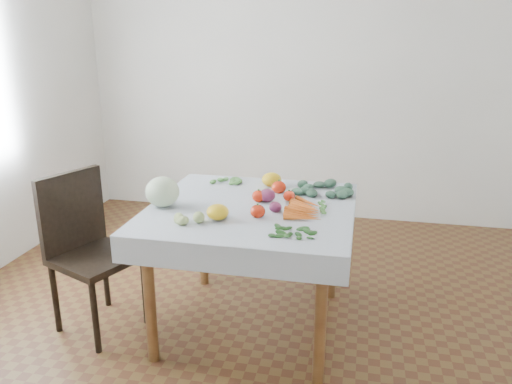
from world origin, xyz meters
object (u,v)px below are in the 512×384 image
chair (86,241)px  heirloom_back (272,180)px  cabbage (162,192)px  table (251,223)px  carrot_bunch (305,210)px

chair → heirloom_back: size_ratio=7.44×
cabbage → heirloom_back: bearing=43.9°
table → cabbage: (-0.48, -0.10, 0.19)m
table → cabbage: bearing=-167.7°
cabbage → carrot_bunch: (0.78, 0.06, -0.07)m
chair → carrot_bunch: bearing=6.2°
table → heirloom_back: size_ratio=8.04×
chair → heirloom_back: (0.98, 0.57, 0.27)m
chair → table: bearing=10.6°
chair → carrot_bunch: size_ratio=2.68×
table → heirloom_back: (0.04, 0.40, 0.15)m
table → heirloom_back: heirloom_back is taller
table → carrot_bunch: bearing=-7.8°
chair → heirloom_back: 1.17m
table → carrot_bunch: 0.33m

